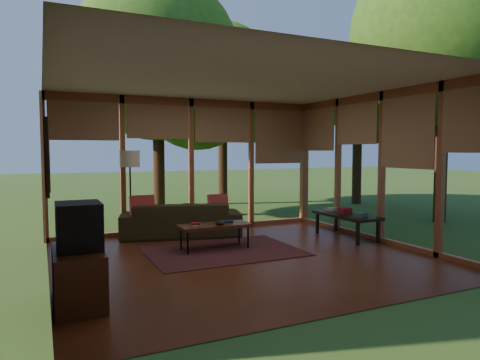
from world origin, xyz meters
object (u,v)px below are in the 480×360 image
television (79,226)px  side_console (346,216)px  sofa (181,219)px  coffee_table (215,226)px  floor_lamp (130,164)px  media_cabinet (78,277)px

television → side_console: 5.12m
sofa → coffee_table: 1.32m
sofa → floor_lamp: size_ratio=1.37×
television → side_console: bearing=18.1°
television → media_cabinet: bearing=180.0°
coffee_table → side_console: 2.61m
television → coffee_table: 2.89m
sofa → side_console: sofa is taller
floor_lamp → side_console: (3.73, -1.50, -1.00)m
media_cabinet → side_console: bearing=18.0°
sofa → side_console: bearing=166.7°
media_cabinet → television: size_ratio=1.82×
floor_lamp → television: bearing=-110.0°
floor_lamp → coffee_table: 2.02m
sofa → coffee_table: sofa is taller
floor_lamp → side_console: bearing=-21.9°
media_cabinet → sofa: bearing=55.6°
media_cabinet → floor_lamp: bearing=69.7°
sofa → side_console: (2.78, -1.47, 0.08)m
television → side_console: (4.85, 1.58, -0.44)m
floor_lamp → coffee_table: bearing=-49.7°
sofa → television: size_ratio=4.11×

